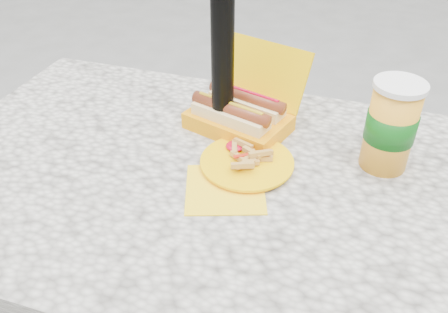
% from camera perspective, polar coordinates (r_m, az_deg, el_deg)
% --- Properties ---
extents(picnic_table, '(1.20, 0.80, 0.75)m').
position_cam_1_polar(picnic_table, '(1.07, -2.85, -6.28)').
color(picnic_table, beige).
rests_on(picnic_table, ground).
extents(hotdog_box, '(0.28, 0.27, 0.17)m').
position_cam_1_polar(hotdog_box, '(1.11, 2.00, 5.31)').
color(hotdog_box, '#FABF00').
rests_on(hotdog_box, picnic_table).
extents(fries_plate, '(0.22, 0.29, 0.04)m').
position_cam_1_polar(fries_plate, '(1.00, 2.54, -0.83)').
color(fries_plate, yellow).
rests_on(fries_plate, picnic_table).
extents(soda_cup, '(0.10, 0.10, 0.19)m').
position_cam_1_polar(soda_cup, '(1.01, 19.44, 3.50)').
color(soda_cup, '#F9A527').
rests_on(soda_cup, picnic_table).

